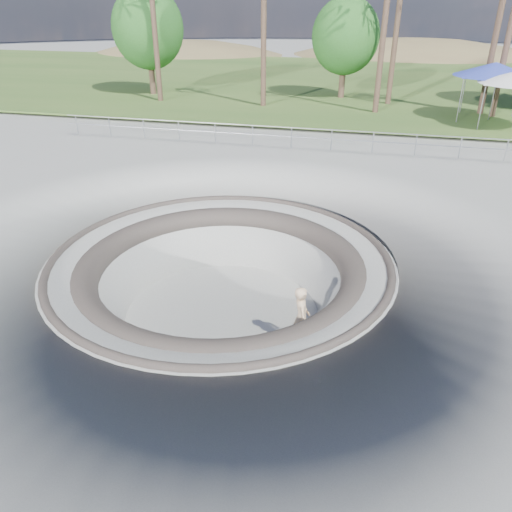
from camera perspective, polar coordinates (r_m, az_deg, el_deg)
ground at (r=14.97m, az=-4.07°, el=-0.25°), size 180.00×180.00×0.00m
skate_bowl at (r=15.90m, az=-3.85°, el=-6.09°), size 14.00×14.00×4.10m
grass_strip at (r=47.24m, az=8.98°, el=19.08°), size 180.00×36.00×0.12m
distant_hills at (r=71.14m, az=13.60°, el=15.54°), size 103.20×45.00×28.60m
safety_railing at (r=25.70m, az=4.07°, el=13.39°), size 25.00×0.06×1.03m
skateboard at (r=14.41m, az=5.03°, el=-10.18°), size 0.91×0.30×0.09m
skater at (r=13.84m, az=5.19°, el=-7.00°), size 0.66×0.81×1.91m
canopy_blue at (r=34.04m, az=25.64°, el=18.67°), size 6.40×6.40×3.28m
bushy_tree_left at (r=40.60m, az=-12.28°, el=24.09°), size 5.26×4.78×7.58m
bushy_tree_mid at (r=38.87m, az=10.18°, el=23.46°), size 4.76×4.33×6.87m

